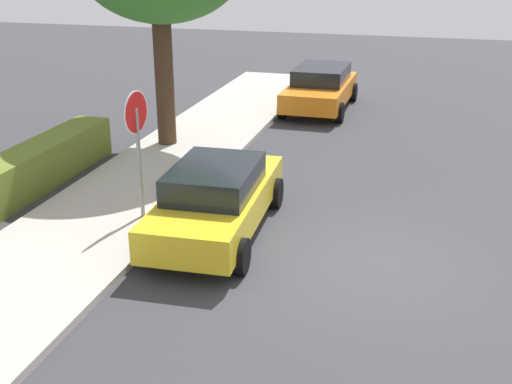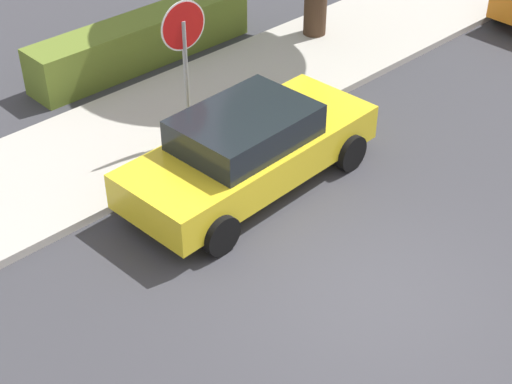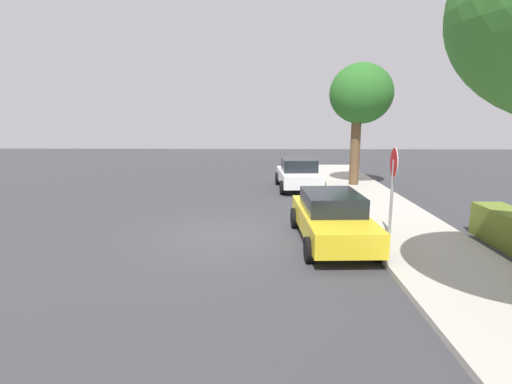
{
  "view_description": "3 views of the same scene",
  "coord_description": "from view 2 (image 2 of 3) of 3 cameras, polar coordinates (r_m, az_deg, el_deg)",
  "views": [
    {
      "loc": [
        -10.29,
        -0.77,
        5.33
      ],
      "look_at": [
        0.24,
        2.15,
        1.05
      ],
      "focal_mm": 45.0,
      "sensor_mm": 36.0,
      "label": 1
    },
    {
      "loc": [
        -6.66,
        -4.66,
        7.49
      ],
      "look_at": [
        -0.45,
        1.84,
        0.98
      ],
      "focal_mm": 55.0,
      "sensor_mm": 36.0,
      "label": 2
    },
    {
      "loc": [
        11.44,
        1.11,
        3.59
      ],
      "look_at": [
        -0.0,
        0.87,
        1.34
      ],
      "focal_mm": 28.0,
      "sensor_mm": 36.0,
      "label": 3
    }
  ],
  "objects": [
    {
      "name": "sidewalk_curb",
      "position": [
        14.22,
        -8.9,
        3.98
      ],
      "size": [
        32.0,
        2.99,
        0.14
      ],
      "primitive_type": "cube",
      "color": "#B2ADA3",
      "rests_on": "ground_plane"
    },
    {
      "name": "parked_car_yellow",
      "position": [
        12.5,
        -0.51,
        3.17
      ],
      "size": [
        4.53,
        2.09,
        1.42
      ],
      "color": "yellow",
      "rests_on": "ground_plane"
    },
    {
      "name": "ground_plane",
      "position": [
        11.05,
        8.35,
        -7.24
      ],
      "size": [
        60.0,
        60.0,
        0.0
      ],
      "primitive_type": "plane",
      "color": "#38383D"
    },
    {
      "name": "stop_sign",
      "position": [
        13.06,
        -5.22,
        10.33
      ],
      "size": [
        0.84,
        0.09,
        2.71
      ],
      "color": "gray",
      "rests_on": "ground_plane"
    },
    {
      "name": "front_yard_hedge",
      "position": [
        16.79,
        -8.24,
        10.87
      ],
      "size": [
        5.12,
        0.91,
        0.97
      ],
      "color": "olive",
      "rests_on": "ground_plane"
    }
  ]
}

